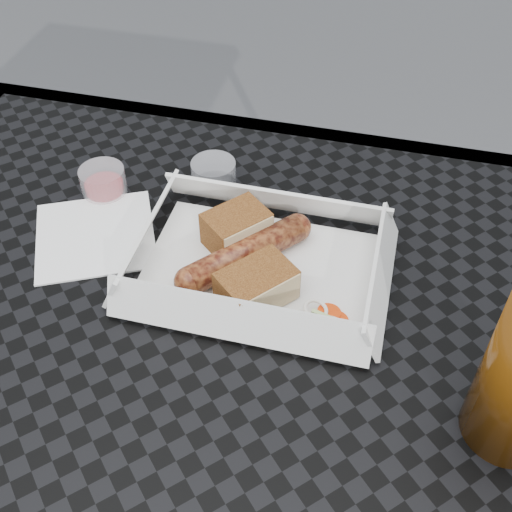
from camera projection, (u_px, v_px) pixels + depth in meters
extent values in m
cube|color=black|center=(178.00, 386.00, 0.55)|extent=(0.80, 0.80, 0.01)
cube|color=black|center=(277.00, 137.00, 0.82)|extent=(0.80, 0.03, 0.03)
cylinder|color=black|center=(71.00, 296.00, 1.11)|extent=(0.03, 0.03, 0.73)
cylinder|color=black|center=(487.00, 379.00, 0.99)|extent=(0.03, 0.03, 0.73)
cube|color=white|center=(258.00, 269.00, 0.63)|extent=(0.22, 0.15, 0.00)
cylinder|color=brown|center=(245.00, 253.00, 0.62)|extent=(0.10, 0.12, 0.03)
sphere|color=brown|center=(297.00, 228.00, 0.65)|extent=(0.03, 0.03, 0.03)
sphere|color=brown|center=(189.00, 282.00, 0.60)|extent=(0.03, 0.03, 0.03)
cube|color=brown|center=(236.00, 229.00, 0.64)|extent=(0.07, 0.07, 0.04)
cube|color=brown|center=(256.00, 286.00, 0.59)|extent=(0.08, 0.08, 0.03)
cylinder|color=red|center=(317.00, 319.00, 0.58)|extent=(0.02, 0.02, 0.00)
torus|color=white|center=(325.00, 325.00, 0.58)|extent=(0.02, 0.02, 0.00)
cube|color=#B2D17F|center=(330.00, 320.00, 0.58)|extent=(0.02, 0.02, 0.00)
cube|color=white|center=(95.00, 235.00, 0.67)|extent=(0.16, 0.16, 0.00)
cylinder|color=maroon|center=(103.00, 181.00, 0.71)|extent=(0.05, 0.05, 0.03)
cylinder|color=silver|center=(214.00, 174.00, 0.72)|extent=(0.05, 0.05, 0.03)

